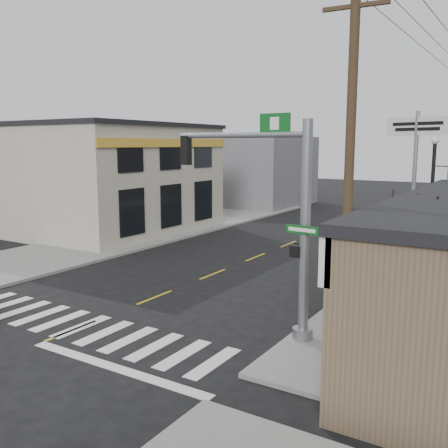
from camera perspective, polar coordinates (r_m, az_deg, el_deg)
The scene contains 14 objects.
ground at distance 16.52m, azimuth -17.01°, elevation -11.58°, with size 140.00×140.00×0.00m, color black.
sidewalk_left at distance 31.55m, azimuth -10.01°, elevation -1.36°, with size 6.00×38.00×0.13m, color slate.
center_line at distance 22.29m, azimuth -1.28°, elevation -5.75°, with size 0.12×56.00×0.01m, color gold.
crosswalk at distance 16.76m, azimuth -15.96°, elevation -11.20°, with size 11.00×2.20×0.01m, color silver.
left_building at distance 34.62m, azimuth -14.01°, elevation 5.00°, with size 12.00×12.00×6.80m, color #B6AE98.
bldg_distant_left at distance 47.88m, azimuth 3.47°, elevation 6.08°, with size 9.00×10.00×6.40m, color slate.
traffic_signal_pole at distance 14.42m, azimuth 6.50°, elevation 2.09°, with size 5.10×0.39×6.46m.
guide_sign at distance 18.18m, azimuth 13.52°, elevation -3.64°, with size 1.45×0.13×2.54m.
fire_hydrant at distance 17.30m, azimuth 19.59°, elevation -9.06°, with size 0.20×0.20×0.65m.
ped_crossing_sign at distance 22.13m, azimuth 17.03°, elevation -1.07°, with size 1.04×0.07×2.67m.
lamp_post at distance 22.62m, azimuth 22.78°, elevation 2.87°, with size 0.76×0.60×5.89m.
dance_center_sign at distance 27.67m, azimuth 21.09°, elevation 8.17°, with size 3.42×0.21×7.27m.
bare_tree at distance 15.48m, azimuth 21.03°, elevation 2.14°, with size 2.47×2.47×4.93m.
utility_pole_near at distance 13.42m, azimuth 14.10°, elevation 5.96°, with size 1.67×0.25×9.59m.
Camera 1 is at (11.83, -10.01, 5.73)m, focal length 40.00 mm.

